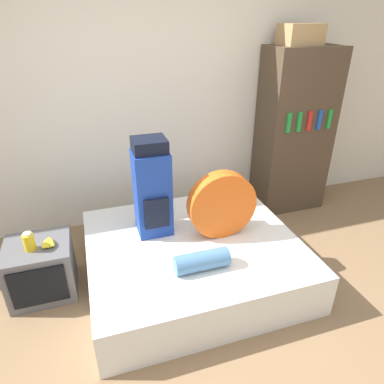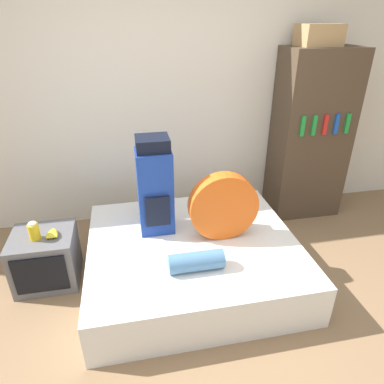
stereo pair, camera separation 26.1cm
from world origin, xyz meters
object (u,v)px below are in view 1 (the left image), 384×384
object	(u,v)px
backpack	(152,189)
television	(41,269)
canister	(29,242)
bookshelf	(294,132)
cardboard_box	(300,34)
sleeping_roll	(202,261)
tent_bag	(222,205)

from	to	relation	value
backpack	television	world-z (taller)	backpack
television	canister	size ratio (longest dim) A/B	3.30
backpack	canister	distance (m)	1.00
bookshelf	television	bearing A→B (deg)	-165.33
canister	cardboard_box	size ratio (longest dim) A/B	0.40
sleeping_roll	cardboard_box	size ratio (longest dim) A/B	1.09
bookshelf	sleeping_roll	bearing A→B (deg)	-140.32
canister	backpack	bearing A→B (deg)	5.91
sleeping_roll	cardboard_box	world-z (taller)	cardboard_box
canister	bookshelf	size ratio (longest dim) A/B	0.08
sleeping_roll	cardboard_box	xyz separation A→B (m)	(1.41, 1.24, 1.42)
backpack	bookshelf	xyz separation A→B (m)	(1.71, 0.63, 0.12)
television	cardboard_box	world-z (taller)	cardboard_box
television	canister	distance (m)	0.30
backpack	sleeping_roll	distance (m)	0.72
television	bookshelf	world-z (taller)	bookshelf
television	cardboard_box	distance (m)	3.12
sleeping_roll	bookshelf	bearing A→B (deg)	39.68
tent_bag	canister	distance (m)	1.50
tent_bag	cardboard_box	size ratio (longest dim) A/B	1.53
cardboard_box	canister	bearing A→B (deg)	-164.08
backpack	canister	size ratio (longest dim) A/B	5.50
backpack	cardboard_box	size ratio (longest dim) A/B	2.22
sleeping_roll	television	distance (m)	1.30
sleeping_roll	television	bearing A→B (deg)	154.85
tent_bag	cardboard_box	bearing A→B (deg)	37.93
tent_bag	television	distance (m)	1.53
sleeping_roll	bookshelf	distance (m)	1.99
backpack	sleeping_roll	bearing A→B (deg)	-69.91
bookshelf	cardboard_box	distance (m)	0.98
canister	bookshelf	distance (m)	2.80
sleeping_roll	canister	bearing A→B (deg)	157.04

